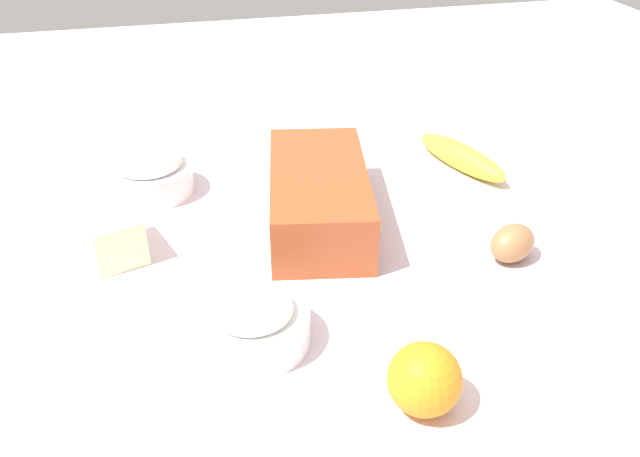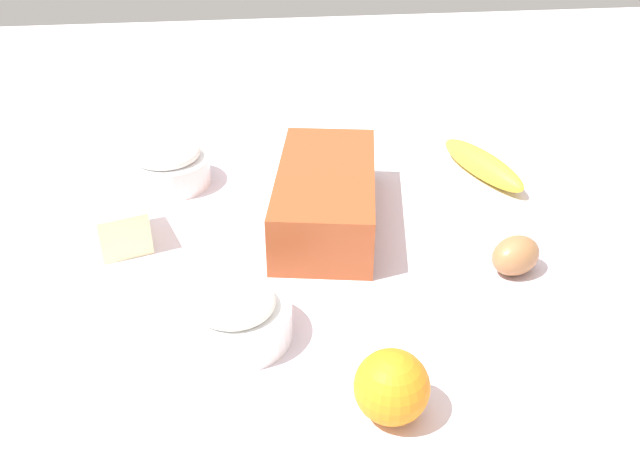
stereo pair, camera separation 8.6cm
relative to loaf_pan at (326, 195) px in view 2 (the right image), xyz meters
name	(u,v)px [view 2 (the right image)]	position (x,y,z in m)	size (l,w,h in m)	color
ground_plane	(320,261)	(0.08, -0.02, -0.05)	(2.40, 2.40, 0.02)	silver
loaf_pan	(326,195)	(0.00, 0.00, 0.00)	(0.30, 0.18, 0.08)	#9E4723
flour_bowl	(236,316)	(0.23, -0.13, -0.01)	(0.12, 0.12, 0.06)	white
sugar_bowl	(168,164)	(-0.14, -0.22, -0.01)	(0.13, 0.13, 0.07)	white
banana	(482,164)	(-0.11, 0.26, -0.02)	(0.19, 0.04, 0.04)	yellow
orange_fruit	(392,387)	(0.36, 0.01, -0.01)	(0.07, 0.07, 0.07)	orange
butter_block	(119,223)	(0.02, -0.28, -0.01)	(0.09, 0.06, 0.06)	#F4EDB2
egg_near_butter	(516,255)	(0.15, 0.22, -0.02)	(0.05, 0.05, 0.07)	#A16C41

